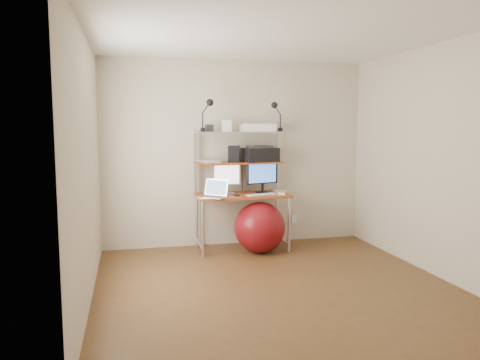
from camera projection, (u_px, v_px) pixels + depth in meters
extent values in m
plane|color=brown|center=(275.00, 285.00, 4.78)|extent=(3.60, 3.60, 0.00)
plane|color=white|center=(277.00, 34.00, 4.49)|extent=(3.60, 3.60, 0.00)
plane|color=beige|center=(236.00, 153.00, 6.38)|extent=(3.60, 0.00, 3.60)
plane|color=beige|center=(365.00, 187.00, 2.90)|extent=(3.60, 0.00, 3.60)
plane|color=beige|center=(86.00, 168.00, 4.22)|extent=(0.00, 3.60, 3.60)
plane|color=beige|center=(435.00, 161.00, 5.05)|extent=(0.00, 3.60, 3.60)
cube|color=#A54B20|center=(242.00, 195.00, 6.09)|extent=(1.20, 0.60, 0.03)
cylinder|color=silver|center=(203.00, 230.00, 5.75)|extent=(0.04, 0.04, 0.71)
cylinder|color=silver|center=(197.00, 221.00, 6.26)|extent=(0.04, 0.04, 0.71)
cylinder|color=silver|center=(289.00, 225.00, 6.01)|extent=(0.04, 0.04, 0.71)
cylinder|color=silver|center=(277.00, 217.00, 6.51)|extent=(0.04, 0.04, 0.71)
cube|color=silver|center=(195.00, 162.00, 6.16)|extent=(0.03, 0.04, 0.84)
cube|color=silver|center=(278.00, 161.00, 6.42)|extent=(0.03, 0.04, 0.84)
cube|color=#A54B20|center=(240.00, 163.00, 6.17)|extent=(1.18, 0.34, 0.02)
cube|color=silver|center=(240.00, 132.00, 6.12)|extent=(1.18, 0.34, 0.02)
cube|color=white|center=(294.00, 219.00, 6.67)|extent=(0.08, 0.01, 0.12)
cube|color=#B4B3B8|center=(227.00, 193.00, 6.15)|extent=(0.17, 0.14, 0.01)
cylinder|color=#B4B3B8|center=(227.00, 189.00, 6.17)|extent=(0.03, 0.03, 0.09)
cube|color=#B4B3B8|center=(227.00, 175.00, 6.14)|extent=(0.37, 0.05, 0.28)
plane|color=white|center=(227.00, 175.00, 6.13)|extent=(0.33, 0.02, 0.33)
cube|color=black|center=(263.00, 192.00, 6.22)|extent=(0.20, 0.17, 0.01)
cylinder|color=black|center=(262.00, 188.00, 6.24)|extent=(0.03, 0.03, 0.10)
cube|color=black|center=(262.00, 173.00, 6.21)|extent=(0.46, 0.15, 0.28)
plane|color=#3B6FC9|center=(263.00, 173.00, 6.20)|extent=(0.40, 0.11, 0.42)
cube|color=silver|center=(213.00, 197.00, 5.80)|extent=(0.39, 0.37, 0.02)
cube|color=#302F32|center=(213.00, 196.00, 5.80)|extent=(0.29, 0.28, 0.00)
cube|color=silver|center=(217.00, 187.00, 5.89)|extent=(0.29, 0.25, 0.21)
plane|color=#709CBA|center=(217.00, 187.00, 5.89)|extent=(0.27, 0.24, 0.28)
cube|color=white|center=(261.00, 195.00, 6.02)|extent=(0.41, 0.21, 0.01)
cube|color=white|center=(281.00, 194.00, 6.05)|extent=(0.10, 0.07, 0.02)
cube|color=silver|center=(278.00, 191.00, 6.30)|extent=(0.19, 0.19, 0.03)
cube|color=black|center=(236.00, 195.00, 5.96)|extent=(0.07, 0.13, 0.01)
cube|color=black|center=(260.00, 155.00, 6.22)|extent=(0.49, 0.38, 0.18)
cube|color=#302F32|center=(260.00, 147.00, 6.21)|extent=(0.34, 0.27, 0.03)
cube|color=black|center=(234.00, 154.00, 6.14)|extent=(0.18, 0.18, 0.22)
cube|color=red|center=(252.00, 160.00, 6.15)|extent=(0.20, 0.16, 0.05)
cube|color=white|center=(257.00, 128.00, 6.20)|extent=(0.45, 0.30, 0.10)
cube|color=#B4B3B8|center=(257.00, 123.00, 6.19)|extent=(0.38, 0.23, 0.02)
cube|color=white|center=(227.00, 126.00, 6.08)|extent=(0.14, 0.12, 0.15)
cube|color=#302F32|center=(209.00, 128.00, 6.06)|extent=(0.10, 0.10, 0.09)
cube|color=black|center=(203.00, 130.00, 5.93)|extent=(0.05, 0.06, 0.05)
cylinder|color=black|center=(203.00, 120.00, 5.92)|extent=(0.02, 0.02, 0.18)
sphere|color=black|center=(210.00, 103.00, 5.90)|extent=(0.09, 0.09, 0.09)
cube|color=black|center=(280.00, 130.00, 6.18)|extent=(0.05, 0.06, 0.05)
cylinder|color=black|center=(280.00, 121.00, 6.16)|extent=(0.02, 0.02, 0.17)
sphere|color=black|center=(274.00, 105.00, 6.11)|extent=(0.09, 0.09, 0.09)
sphere|color=maroon|center=(260.00, 227.00, 6.00)|extent=(0.66, 0.66, 0.66)
cube|color=white|center=(209.00, 162.00, 6.09)|extent=(0.28, 0.33, 0.00)
cube|color=white|center=(214.00, 162.00, 6.04)|extent=(0.28, 0.33, 0.00)
cube|color=white|center=(212.00, 161.00, 6.12)|extent=(0.21, 0.28, 0.00)
cube|color=white|center=(213.00, 161.00, 6.06)|extent=(0.29, 0.33, 0.00)
cube|color=white|center=(208.00, 161.00, 6.07)|extent=(0.32, 0.35, 0.00)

